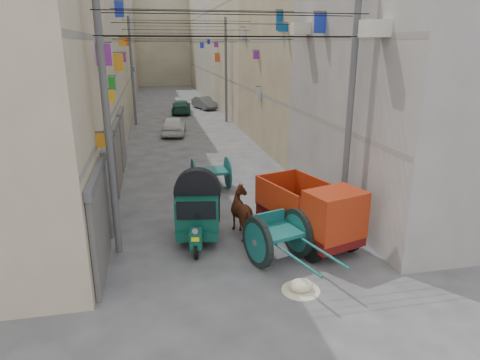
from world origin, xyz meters
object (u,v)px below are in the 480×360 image
object	(u,v)px
tonga_cart	(278,236)
feed_sack	(301,285)
mini_truck	(316,217)
distant_car_green	(181,107)
second_cart	(211,173)
distant_car_grey	(204,103)
distant_car_white	(174,125)
auto_rickshaw	(198,209)
horse	(246,213)

from	to	relation	value
tonga_cart	feed_sack	size ratio (longest dim) A/B	5.57
mini_truck	distant_car_green	xyz separation A→B (m)	(-1.99, 27.92, -0.38)
distant_car_green	second_cart	bearing A→B (deg)	94.54
second_cart	distant_car_grey	bearing A→B (deg)	80.87
tonga_cart	distant_car_green	bearing A→B (deg)	74.38
distant_car_white	distant_car_grey	distance (m)	12.61
auto_rickshaw	mini_truck	distance (m)	3.66
tonga_cart	feed_sack	distance (m)	1.78
mini_truck	horse	distance (m)	2.28
distant_car_white	tonga_cart	bearing A→B (deg)	102.78
auto_rickshaw	horse	bearing A→B (deg)	11.04
auto_rickshaw	feed_sack	size ratio (longest dim) A/B	4.28
mini_truck	distant_car_green	distance (m)	28.00
auto_rickshaw	mini_truck	world-z (taller)	mini_truck
tonga_cart	mini_truck	world-z (taller)	mini_truck
auto_rickshaw	horse	distance (m)	1.58
second_cart	auto_rickshaw	bearing A→B (deg)	-105.19
mini_truck	distant_car_grey	size ratio (longest dim) A/B	1.10
tonga_cart	horse	size ratio (longest dim) A/B	1.89
auto_rickshaw	distant_car_white	bearing A→B (deg)	98.98
mini_truck	distant_car_grey	distance (m)	30.35
second_cart	distant_car_grey	distance (m)	24.40
tonga_cart	second_cart	bearing A→B (deg)	81.39
second_cart	distant_car_grey	xyz separation A→B (m)	(2.77, 24.24, -0.15)
tonga_cart	horse	bearing A→B (deg)	88.30
tonga_cart	distant_car_grey	xyz separation A→B (m)	(1.80, 31.01, -0.17)
auto_rickshaw	distant_car_grey	xyz separation A→B (m)	(3.87, 29.14, -0.47)
tonga_cart	second_cart	size ratio (longest dim) A/B	2.12
tonga_cart	horse	distance (m)	1.98
auto_rickshaw	distant_car_green	size ratio (longest dim) A/B	0.64
horse	distant_car_grey	distance (m)	29.19
feed_sack	distant_car_grey	distance (m)	32.73
distant_car_white	distant_car_grey	size ratio (longest dim) A/B	1.08
mini_truck	feed_sack	xyz separation A→B (m)	(-1.26, -2.34, -0.82)
auto_rickshaw	mini_truck	size ratio (longest dim) A/B	0.67
feed_sack	distant_car_white	world-z (taller)	distant_car_white
mini_truck	horse	bearing A→B (deg)	129.79
second_cart	distant_car_grey	size ratio (longest dim) A/B	0.45
distant_car_grey	feed_sack	bearing A→B (deg)	-110.20
tonga_cart	mini_truck	size ratio (longest dim) A/B	0.87
distant_car_grey	distant_car_green	distance (m)	3.40
distant_car_white	distant_car_green	bearing A→B (deg)	-90.15
tonga_cart	distant_car_white	distance (m)	19.03
mini_truck	horse	size ratio (longest dim) A/B	2.18
feed_sack	auto_rickshaw	bearing A→B (deg)	121.75
tonga_cart	horse	world-z (taller)	horse
mini_truck	feed_sack	bearing A→B (deg)	-135.44
tonga_cart	distant_car_white	world-z (taller)	tonga_cart
mini_truck	second_cart	size ratio (longest dim) A/B	2.43
distant_car_grey	distant_car_green	xyz separation A→B (m)	(-2.40, -2.42, 0.01)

